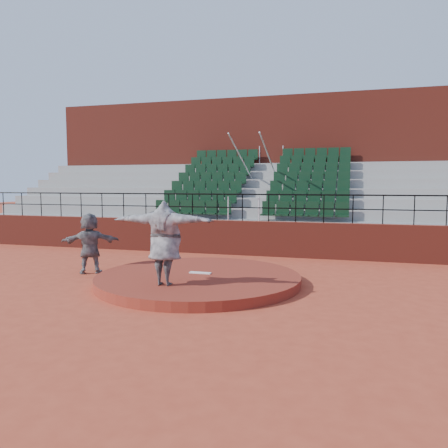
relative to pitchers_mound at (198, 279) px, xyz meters
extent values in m
plane|color=#B04027|center=(0.00, 0.00, -0.12)|extent=(90.00, 90.00, 0.00)
cylinder|color=maroon|center=(0.00, 0.00, 0.00)|extent=(5.50, 5.50, 0.25)
cube|color=white|center=(0.00, 0.15, 0.14)|extent=(0.60, 0.15, 0.03)
cube|color=maroon|center=(0.00, 5.00, 0.53)|extent=(24.00, 0.30, 1.30)
cylinder|color=black|center=(0.00, 5.00, 2.17)|extent=(24.00, 0.05, 0.05)
cylinder|color=black|center=(0.00, 5.00, 1.68)|extent=(24.00, 0.04, 0.04)
cylinder|color=black|center=(-11.00, 5.00, 1.67)|extent=(0.04, 0.04, 1.00)
cylinder|color=black|center=(-10.00, 5.00, 1.67)|extent=(0.04, 0.04, 1.00)
cylinder|color=black|center=(-9.00, 5.00, 1.67)|extent=(0.04, 0.04, 1.00)
cylinder|color=black|center=(-8.00, 5.00, 1.67)|extent=(0.04, 0.04, 1.00)
cylinder|color=black|center=(-7.00, 5.00, 1.67)|extent=(0.04, 0.04, 1.00)
cylinder|color=black|center=(-6.00, 5.00, 1.67)|extent=(0.04, 0.04, 1.00)
cylinder|color=black|center=(-5.00, 5.00, 1.67)|extent=(0.04, 0.04, 1.00)
cylinder|color=black|center=(-4.00, 5.00, 1.67)|extent=(0.04, 0.04, 1.00)
cylinder|color=black|center=(-3.00, 5.00, 1.67)|extent=(0.04, 0.04, 1.00)
cylinder|color=black|center=(-2.00, 5.00, 1.67)|extent=(0.04, 0.04, 1.00)
cylinder|color=black|center=(-1.00, 5.00, 1.67)|extent=(0.04, 0.04, 1.00)
cylinder|color=black|center=(0.00, 5.00, 1.67)|extent=(0.04, 0.04, 1.00)
cylinder|color=black|center=(1.00, 5.00, 1.67)|extent=(0.04, 0.04, 1.00)
cylinder|color=black|center=(2.00, 5.00, 1.67)|extent=(0.04, 0.04, 1.00)
cylinder|color=black|center=(3.00, 5.00, 1.67)|extent=(0.04, 0.04, 1.00)
cylinder|color=black|center=(4.00, 5.00, 1.67)|extent=(0.04, 0.04, 1.00)
cylinder|color=black|center=(5.00, 5.00, 1.67)|extent=(0.04, 0.04, 1.00)
cylinder|color=black|center=(6.00, 5.00, 1.67)|extent=(0.04, 0.04, 1.00)
cylinder|color=black|center=(7.00, 5.00, 1.67)|extent=(0.04, 0.04, 1.00)
cube|color=gray|center=(0.00, 5.58, 0.53)|extent=(24.00, 0.85, 1.30)
cube|color=black|center=(-2.25, 5.59, 1.54)|extent=(3.30, 0.48, 0.72)
cube|color=black|center=(2.25, 5.59, 1.54)|extent=(3.30, 0.48, 0.72)
cube|color=gray|center=(0.00, 6.43, 0.73)|extent=(24.00, 0.85, 1.70)
cube|color=black|center=(-2.25, 6.44, 1.94)|extent=(3.30, 0.48, 0.72)
cube|color=black|center=(2.25, 6.44, 1.94)|extent=(3.30, 0.48, 0.72)
cube|color=gray|center=(0.00, 7.28, 0.93)|extent=(24.00, 0.85, 2.10)
cube|color=black|center=(-2.25, 7.29, 2.33)|extent=(3.30, 0.48, 0.72)
cube|color=black|center=(2.25, 7.29, 2.33)|extent=(3.30, 0.48, 0.72)
cube|color=gray|center=(0.00, 8.12, 1.12)|extent=(24.00, 0.85, 2.50)
cube|color=black|center=(-2.25, 8.13, 2.73)|extent=(3.30, 0.48, 0.72)
cube|color=black|center=(2.25, 8.13, 2.73)|extent=(3.30, 0.48, 0.72)
cube|color=gray|center=(0.00, 8.97, 1.33)|extent=(24.00, 0.85, 2.90)
cube|color=black|center=(-2.25, 8.98, 3.14)|extent=(3.30, 0.48, 0.72)
cube|color=black|center=(2.25, 8.98, 3.14)|extent=(3.30, 0.48, 0.72)
cube|color=gray|center=(0.00, 9.82, 1.52)|extent=(24.00, 0.85, 3.30)
cube|color=black|center=(-2.25, 9.83, 3.53)|extent=(3.30, 0.48, 0.72)
cube|color=black|center=(2.25, 9.83, 3.53)|extent=(3.30, 0.48, 0.72)
cube|color=gray|center=(0.00, 10.68, 1.73)|extent=(24.00, 0.85, 3.70)
cube|color=black|center=(-2.25, 10.69, 3.94)|extent=(3.30, 0.48, 0.72)
cube|color=black|center=(2.25, 10.69, 3.94)|extent=(3.30, 0.48, 0.72)
cylinder|color=silver|center=(-0.60, 8.12, 3.28)|extent=(0.06, 5.97, 2.46)
cylinder|color=silver|center=(0.60, 8.12, 3.28)|extent=(0.06, 5.97, 2.46)
cube|color=maroon|center=(0.00, 12.60, 3.43)|extent=(24.00, 3.00, 7.10)
imported|color=black|center=(-0.38, -1.36, 1.15)|extent=(2.54, 0.78, 2.05)
imported|color=black|center=(-3.60, 0.41, 0.79)|extent=(1.76, 1.26, 1.83)
camera|label=1|loc=(3.90, -10.97, 2.57)|focal=35.00mm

